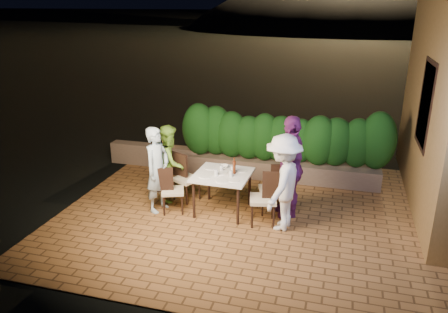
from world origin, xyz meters
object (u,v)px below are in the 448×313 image
at_px(chair_left_front, 173,190).
at_px(diner_blue, 157,170).
at_px(bowl, 224,166).
at_px(chair_right_back, 271,188).
at_px(diner_purple, 290,166).
at_px(chair_right_front, 263,198).
at_px(beer_bottle, 234,166).
at_px(dining_table, 223,193).
at_px(parapet_lamp, 165,143).
at_px(diner_white, 283,183).
at_px(chair_left_back, 186,178).
at_px(diner_green, 170,162).

xyz_separation_m(chair_left_front, diner_blue, (-0.28, -0.00, 0.37)).
bearing_deg(bowl, chair_right_back, -6.12).
height_order(bowl, diner_purple, diner_purple).
bearing_deg(chair_left_front, chair_right_front, -21.78).
distance_m(bowl, diner_blue, 1.24).
xyz_separation_m(beer_bottle, diner_blue, (-1.36, -0.33, -0.10)).
bearing_deg(chair_left_front, diner_purple, -8.05).
height_order(dining_table, bowl, bowl).
bearing_deg(bowl, chair_right_front, -34.15).
bearing_deg(parapet_lamp, dining_table, -44.46).
height_order(dining_table, diner_purple, diner_purple).
relative_size(beer_bottle, chair_left_front, 0.34).
relative_size(chair_right_front, diner_white, 0.58).
xyz_separation_m(dining_table, chair_left_back, (-0.82, 0.30, 0.09)).
bearing_deg(chair_left_front, diner_white, -23.35).
relative_size(diner_blue, diner_purple, 0.86).
xyz_separation_m(chair_left_back, diner_green, (-0.33, -0.00, 0.29)).
distance_m(chair_right_back, diner_blue, 2.12).
distance_m(beer_bottle, chair_left_back, 1.13).
distance_m(chair_left_front, diner_white, 2.07).
relative_size(chair_right_front, diner_blue, 0.61).
distance_m(diner_blue, diner_white, 2.31).
height_order(beer_bottle, chair_right_back, beer_bottle).
height_order(chair_right_front, diner_purple, diner_purple).
height_order(diner_blue, diner_white, diner_white).
bearing_deg(bowl, parapet_lamp, 139.89).
bearing_deg(diner_green, chair_left_back, -102.13).
xyz_separation_m(bowl, diner_green, (-1.08, -0.03, -0.02)).
height_order(beer_bottle, diner_green, diner_green).
bearing_deg(dining_table, diner_green, 165.46).
xyz_separation_m(beer_bottle, chair_right_back, (0.67, 0.15, -0.43)).
xyz_separation_m(bowl, chair_right_back, (0.93, -0.10, -0.31)).
bearing_deg(chair_left_front, chair_right_back, -6.03).
height_order(beer_bottle, bowl, beer_bottle).
bearing_deg(chair_right_front, dining_table, -30.35).
bearing_deg(beer_bottle, chair_right_back, 12.60).
distance_m(diner_blue, diner_purple, 2.41).
xyz_separation_m(chair_right_back, parapet_lamp, (-2.82, 1.69, 0.10)).
bearing_deg(bowl, diner_green, -178.48).
relative_size(diner_blue, diner_green, 1.07).
relative_size(diner_blue, diner_white, 0.96).
bearing_deg(diner_blue, diner_green, 10.46).
bearing_deg(beer_bottle, diner_white, -22.92).
relative_size(diner_purple, parapet_lamp, 13.32).
bearing_deg(diner_white, chair_left_back, -96.69).
distance_m(chair_left_back, parapet_lamp, 1.97).
bearing_deg(chair_left_front, diner_blue, 159.10).
relative_size(dining_table, chair_right_back, 1.07).
bearing_deg(parapet_lamp, diner_blue, -70.12).
bearing_deg(chair_left_back, chair_right_front, 5.45).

